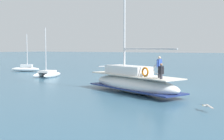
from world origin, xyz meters
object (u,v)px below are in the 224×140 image
at_px(main_sailboat, 133,82).
at_px(seagull, 206,106).
at_px(mooring_buoy, 125,80).
at_px(moored_sloop_far, 26,68).
at_px(moored_ketch_distant, 47,73).

bearing_deg(main_sailboat, seagull, -123.03).
bearing_deg(mooring_buoy, moored_sloop_far, 75.35).
bearing_deg(main_sailboat, mooring_buoy, 30.98).
height_order(main_sailboat, mooring_buoy, main_sailboat).
xyz_separation_m(moored_sloop_far, moored_ketch_distant, (-5.01, -8.78, 0.01)).
relative_size(seagull, mooring_buoy, 1.04).
distance_m(main_sailboat, seagull, 7.94).
bearing_deg(moored_sloop_far, main_sailboat, -116.01).
xyz_separation_m(main_sailboat, moored_sloop_far, (11.48, 23.52, -0.43)).
xyz_separation_m(moored_sloop_far, seagull, (-15.79, -30.16, -0.15)).
bearing_deg(moored_ketch_distant, mooring_buoy, -90.76).
distance_m(main_sailboat, mooring_buoy, 7.41).
height_order(main_sailboat, seagull, main_sailboat).
height_order(moored_ketch_distant, seagull, moored_ketch_distant).
xyz_separation_m(seagull, mooring_buoy, (10.64, 10.43, -0.15)).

